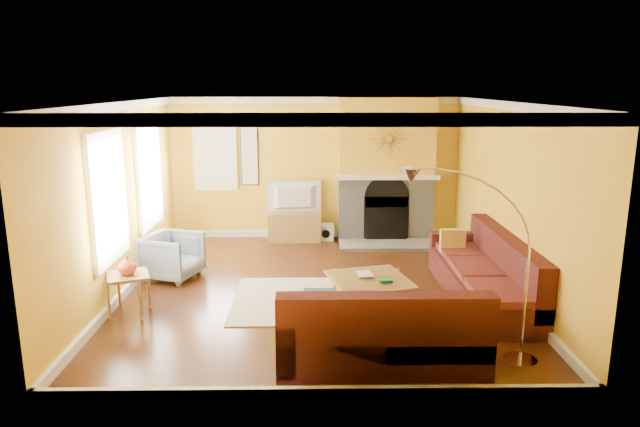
{
  "coord_description": "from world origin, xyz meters",
  "views": [
    {
      "loc": [
        -0.05,
        -7.89,
        2.94
      ],
      "look_at": [
        0.06,
        0.4,
        1.05
      ],
      "focal_mm": 32.0,
      "sensor_mm": 36.0,
      "label": 1
    }
  ],
  "objects_px": {
    "coffee_table": "(369,292)",
    "side_table": "(129,295)",
    "media_console": "(295,227)",
    "armchair": "(172,256)",
    "arc_lamp": "(472,270)",
    "sectional_sofa": "(406,279)"
  },
  "relations": [
    {
      "from": "media_console",
      "to": "arc_lamp",
      "type": "distance_m",
      "value": 5.43
    },
    {
      "from": "coffee_table",
      "to": "armchair",
      "type": "relative_size",
      "value": 1.29
    },
    {
      "from": "coffee_table",
      "to": "side_table",
      "type": "distance_m",
      "value": 3.15
    },
    {
      "from": "media_console",
      "to": "armchair",
      "type": "relative_size",
      "value": 1.29
    },
    {
      "from": "media_console",
      "to": "armchair",
      "type": "xyz_separation_m",
      "value": [
        -1.82,
        -2.16,
        0.08
      ]
    },
    {
      "from": "coffee_table",
      "to": "side_table",
      "type": "bearing_deg",
      "value": -175.18
    },
    {
      "from": "sectional_sofa",
      "to": "side_table",
      "type": "relative_size",
      "value": 6.75
    },
    {
      "from": "coffee_table",
      "to": "media_console",
      "type": "height_order",
      "value": "media_console"
    },
    {
      "from": "sectional_sofa",
      "to": "coffee_table",
      "type": "distance_m",
      "value": 0.56
    },
    {
      "from": "coffee_table",
      "to": "side_table",
      "type": "xyz_separation_m",
      "value": [
        -3.14,
        -0.26,
        0.08
      ]
    },
    {
      "from": "media_console",
      "to": "coffee_table",
      "type": "bearing_deg",
      "value": -71.61
    },
    {
      "from": "arc_lamp",
      "to": "side_table",
      "type": "bearing_deg",
      "value": 160.73
    },
    {
      "from": "armchair",
      "to": "arc_lamp",
      "type": "relative_size",
      "value": 0.37
    },
    {
      "from": "coffee_table",
      "to": "arc_lamp",
      "type": "relative_size",
      "value": 0.47
    },
    {
      "from": "armchair",
      "to": "arc_lamp",
      "type": "xyz_separation_m",
      "value": [
        3.81,
        -2.83,
        0.71
      ]
    },
    {
      "from": "coffee_table",
      "to": "arc_lamp",
      "type": "bearing_deg",
      "value": -61.96
    },
    {
      "from": "media_console",
      "to": "side_table",
      "type": "bearing_deg",
      "value": -119.69
    },
    {
      "from": "armchair",
      "to": "side_table",
      "type": "distance_m",
      "value": 1.44
    },
    {
      "from": "sectional_sofa",
      "to": "media_console",
      "type": "distance_m",
      "value": 3.86
    },
    {
      "from": "sectional_sofa",
      "to": "media_console",
      "type": "xyz_separation_m",
      "value": [
        -1.56,
        3.53,
        -0.17
      ]
    },
    {
      "from": "sectional_sofa",
      "to": "coffee_table",
      "type": "xyz_separation_m",
      "value": [
        -0.46,
        0.21,
        -0.25
      ]
    },
    {
      "from": "sectional_sofa",
      "to": "side_table",
      "type": "xyz_separation_m",
      "value": [
        -3.6,
        -0.05,
        -0.17
      ]
    }
  ]
}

